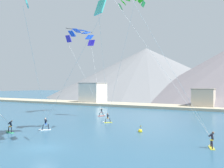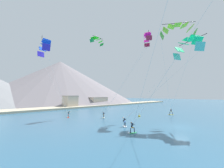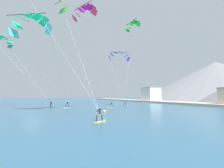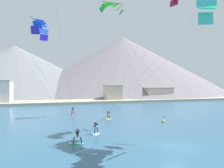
{
  "view_description": "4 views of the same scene",
  "coord_description": "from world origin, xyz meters",
  "px_view_note": "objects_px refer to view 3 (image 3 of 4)",
  "views": [
    {
      "loc": [
        18.52,
        -19.18,
        6.47
      ],
      "look_at": [
        1.41,
        12.14,
        6.57
      ],
      "focal_mm": 40.0,
      "sensor_mm": 36.0,
      "label": 1
    },
    {
      "loc": [
        -28.48,
        -9.86,
        5.74
      ],
      "look_at": [
        1.18,
        18.22,
        8.75
      ],
      "focal_mm": 24.0,
      "sensor_mm": 36.0,
      "label": 2
    },
    {
      "loc": [
        32.18,
        1.62,
        3.12
      ],
      "look_at": [
        1.86,
        15.8,
        5.7
      ],
      "focal_mm": 24.0,
      "sensor_mm": 36.0,
      "label": 3
    },
    {
      "loc": [
        -12.57,
        -19.85,
        6.8
      ],
      "look_at": [
        -3.49,
        11.63,
        6.39
      ],
      "focal_mm": 35.0,
      "sensor_mm": 36.0,
      "label": 4
    }
  ],
  "objects_px": {
    "kitesurfer_near_lead": "(67,106)",
    "parafoil_kite_near_lead": "(30,23)",
    "kitesurfer_near_trail": "(51,106)",
    "kitesurfer_mid_center": "(111,106)",
    "kitesurfer_far_right": "(101,117)",
    "parafoil_kite_near_trail": "(5,41)",
    "kitesurfer_far_left": "(126,104)",
    "parafoil_kite_far_left": "(119,55)",
    "parafoil_kite_mid_center": "(85,12)",
    "parafoil_kite_distant_high_outer": "(133,25)",
    "race_marker_buoy": "(105,111)"
  },
  "relations": [
    {
      "from": "parafoil_kite_mid_center",
      "to": "parafoil_kite_far_left",
      "type": "bearing_deg",
      "value": 136.12
    },
    {
      "from": "parafoil_kite_far_left",
      "to": "race_marker_buoy",
      "type": "height_order",
      "value": "parafoil_kite_far_left"
    },
    {
      "from": "kitesurfer_near_trail",
      "to": "parafoil_kite_mid_center",
      "type": "distance_m",
      "value": 24.21
    },
    {
      "from": "parafoil_kite_mid_center",
      "to": "parafoil_kite_distant_high_outer",
      "type": "height_order",
      "value": "parafoil_kite_distant_high_outer"
    },
    {
      "from": "kitesurfer_far_right",
      "to": "race_marker_buoy",
      "type": "height_order",
      "value": "kitesurfer_far_right"
    },
    {
      "from": "kitesurfer_near_lead",
      "to": "parafoil_kite_near_lead",
      "type": "distance_m",
      "value": 19.99
    },
    {
      "from": "parafoil_kite_distant_high_outer",
      "to": "parafoil_kite_near_lead",
      "type": "bearing_deg",
      "value": -81.14
    },
    {
      "from": "parafoil_kite_mid_center",
      "to": "parafoil_kite_far_left",
      "type": "relative_size",
      "value": 1.12
    },
    {
      "from": "parafoil_kite_near_lead",
      "to": "parafoil_kite_mid_center",
      "type": "height_order",
      "value": "parafoil_kite_mid_center"
    },
    {
      "from": "kitesurfer_far_right",
      "to": "kitesurfer_mid_center",
      "type": "bearing_deg",
      "value": 152.1
    },
    {
      "from": "kitesurfer_near_lead",
      "to": "kitesurfer_far_left",
      "type": "xyz_separation_m",
      "value": [
        -0.95,
        17.71,
        -0.09
      ]
    },
    {
      "from": "parafoil_kite_far_left",
      "to": "parafoil_kite_near_lead",
      "type": "bearing_deg",
      "value": -56.93
    },
    {
      "from": "parafoil_kite_far_left",
      "to": "kitesurfer_near_trail",
      "type": "bearing_deg",
      "value": -79.26
    },
    {
      "from": "kitesurfer_near_lead",
      "to": "kitesurfer_far_left",
      "type": "relative_size",
      "value": 1.05
    },
    {
      "from": "kitesurfer_far_left",
      "to": "kitesurfer_far_right",
      "type": "xyz_separation_m",
      "value": [
        23.14,
        -16.96,
        0.08
      ]
    },
    {
      "from": "kitesurfer_near_lead",
      "to": "kitesurfer_far_right",
      "type": "distance_m",
      "value": 22.21
    },
    {
      "from": "parafoil_kite_near_lead",
      "to": "parafoil_kite_distant_high_outer",
      "type": "bearing_deg",
      "value": 98.86
    },
    {
      "from": "kitesurfer_mid_center",
      "to": "parafoil_kite_distant_high_outer",
      "type": "height_order",
      "value": "parafoil_kite_distant_high_outer"
    },
    {
      "from": "kitesurfer_far_left",
      "to": "parafoil_kite_far_left",
      "type": "relative_size",
      "value": 0.1
    },
    {
      "from": "kitesurfer_mid_center",
      "to": "parafoil_kite_far_left",
      "type": "xyz_separation_m",
      "value": [
        -11.51,
        8.63,
        17.01
      ]
    },
    {
      "from": "kitesurfer_near_lead",
      "to": "parafoil_kite_distant_high_outer",
      "type": "distance_m",
      "value": 27.28
    },
    {
      "from": "kitesurfer_near_lead",
      "to": "parafoil_kite_far_left",
      "type": "height_order",
      "value": "parafoil_kite_far_left"
    },
    {
      "from": "kitesurfer_near_trail",
      "to": "parafoil_kite_near_lead",
      "type": "distance_m",
      "value": 20.61
    },
    {
      "from": "parafoil_kite_near_lead",
      "to": "parafoil_kite_near_trail",
      "type": "relative_size",
      "value": 0.89
    },
    {
      "from": "parafoil_kite_near_trail",
      "to": "parafoil_kite_far_left",
      "type": "bearing_deg",
      "value": 87.49
    },
    {
      "from": "kitesurfer_mid_center",
      "to": "parafoil_kite_far_left",
      "type": "distance_m",
      "value": 22.28
    },
    {
      "from": "kitesurfer_far_right",
      "to": "parafoil_kite_mid_center",
      "type": "distance_m",
      "value": 22.32
    },
    {
      "from": "kitesurfer_near_trail",
      "to": "kitesurfer_far_left",
      "type": "bearing_deg",
      "value": 84.77
    },
    {
      "from": "kitesurfer_mid_center",
      "to": "parafoil_kite_mid_center",
      "type": "bearing_deg",
      "value": -53.2
    },
    {
      "from": "kitesurfer_mid_center",
      "to": "kitesurfer_far_left",
      "type": "xyz_separation_m",
      "value": [
        -5.33,
        7.53,
        0.02
      ]
    },
    {
      "from": "parafoil_kite_far_left",
      "to": "parafoil_kite_distant_high_outer",
      "type": "xyz_separation_m",
      "value": [
        13.77,
        -3.2,
        4.48
      ]
    },
    {
      "from": "kitesurfer_far_left",
      "to": "parafoil_kite_near_trail",
      "type": "height_order",
      "value": "parafoil_kite_near_trail"
    },
    {
      "from": "kitesurfer_far_left",
      "to": "parafoil_kite_distant_high_outer",
      "type": "xyz_separation_m",
      "value": [
        7.59,
        -2.11,
        21.46
      ]
    },
    {
      "from": "kitesurfer_far_left",
      "to": "parafoil_kite_near_lead",
      "type": "xyz_separation_m",
      "value": [
        11.27,
        -25.71,
        15.23
      ]
    },
    {
      "from": "kitesurfer_far_left",
      "to": "parafoil_kite_mid_center",
      "type": "bearing_deg",
      "value": -53.91
    },
    {
      "from": "kitesurfer_near_trail",
      "to": "kitesurfer_mid_center",
      "type": "bearing_deg",
      "value": 62.07
    },
    {
      "from": "kitesurfer_far_right",
      "to": "parafoil_kite_near_lead",
      "type": "xyz_separation_m",
      "value": [
        -11.87,
        -8.75,
        15.14
      ]
    },
    {
      "from": "kitesurfer_far_right",
      "to": "parafoil_kite_near_trail",
      "type": "relative_size",
      "value": 0.1
    },
    {
      "from": "parafoil_kite_near_trail",
      "to": "parafoil_kite_mid_center",
      "type": "xyz_separation_m",
      "value": [
        19.51,
        16.75,
        1.9
      ]
    },
    {
      "from": "kitesurfer_near_lead",
      "to": "parafoil_kite_distant_high_outer",
      "type": "xyz_separation_m",
      "value": [
        6.64,
        15.61,
        21.37
      ]
    },
    {
      "from": "parafoil_kite_mid_center",
      "to": "parafoil_kite_far_left",
      "type": "xyz_separation_m",
      "value": [
        -18.02,
        17.33,
        -2.33
      ]
    },
    {
      "from": "parafoil_kite_near_lead",
      "to": "parafoil_kite_mid_center",
      "type": "xyz_separation_m",
      "value": [
        0.57,
        9.47,
        4.08
      ]
    },
    {
      "from": "kitesurfer_near_trail",
      "to": "parafoil_kite_near_trail",
      "type": "xyz_separation_m",
      "value": [
        -5.73,
        -11.74,
        17.36
      ]
    },
    {
      "from": "kitesurfer_near_trail",
      "to": "kitesurfer_far_left",
      "type": "distance_m",
      "value": 21.34
    },
    {
      "from": "kitesurfer_near_trail",
      "to": "parafoil_kite_near_lead",
      "type": "relative_size",
      "value": 0.11
    },
    {
      "from": "race_marker_buoy",
      "to": "kitesurfer_mid_center",
      "type": "bearing_deg",
      "value": 148.49
    },
    {
      "from": "parafoil_kite_mid_center",
      "to": "parafoil_kite_distant_high_outer",
      "type": "bearing_deg",
      "value": 106.74
    },
    {
      "from": "kitesurfer_far_left",
      "to": "parafoil_kite_distant_high_outer",
      "type": "distance_m",
      "value": 22.86
    },
    {
      "from": "kitesurfer_far_left",
      "to": "parafoil_kite_distant_high_outer",
      "type": "relative_size",
      "value": 0.34
    },
    {
      "from": "kitesurfer_mid_center",
      "to": "parafoil_kite_near_trail",
      "type": "distance_m",
      "value": 33.48
    }
  ]
}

